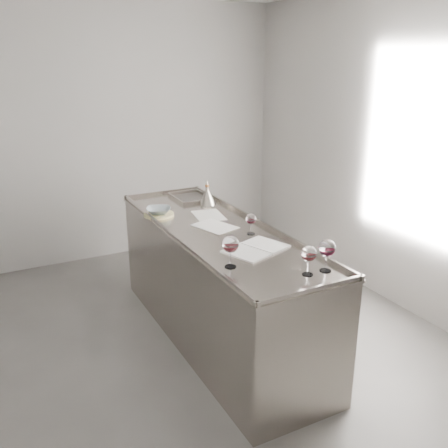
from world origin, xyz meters
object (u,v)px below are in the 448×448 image
notebook (256,249)px  wine_funnel (207,197)px  counter (218,285)px  wine_glass_middle (309,254)px  wine_glass_left (231,245)px  wine_glass_small (251,220)px  wine_glass_right (327,249)px  ceramic_bowl (159,210)px

notebook → wine_funnel: wine_funnel is taller
wine_funnel → counter: bearing=-109.1°
wine_glass_middle → wine_funnel: wine_funnel is taller
notebook → wine_funnel: bearing=61.5°
wine_glass_left → wine_glass_small: bearing=47.8°
wine_glass_middle → wine_glass_right: size_ratio=0.91×
wine_glass_left → wine_funnel: wine_funnel is taller
wine_glass_middle → wine_glass_small: bearing=85.5°
wine_glass_left → ceramic_bowl: size_ratio=1.05×
counter → ceramic_bowl: bearing=116.2°
wine_glass_left → counter: bearing=69.7°
counter → notebook: counter is taller
counter → wine_glass_middle: bearing=-82.9°
counter → wine_glass_small: 0.64m
wine_glass_right → wine_funnel: size_ratio=0.93×
wine_glass_middle → wine_funnel: bearing=86.1°
wine_glass_small → notebook: bearing=-114.1°
counter → notebook: 0.68m
wine_glass_left → wine_glass_right: 0.60m
wine_glass_left → notebook: (0.30, 0.18, -0.15)m
notebook → wine_funnel: 1.17m
notebook → wine_funnel: (0.18, 1.15, 0.06)m
wine_glass_middle → wine_glass_small: wine_glass_middle is taller
wine_glass_left → wine_glass_right: bearing=-33.4°
wine_glass_left → wine_funnel: bearing=70.3°
wine_glass_left → notebook: 0.38m
wine_glass_middle → notebook: (-0.07, 0.50, -0.13)m
wine_funnel → wine_glass_small: bearing=-93.2°
counter → wine_funnel: bearing=70.9°
ceramic_bowl → wine_funnel: wine_funnel is taller
wine_glass_left → wine_glass_right: (0.50, -0.33, -0.00)m
wine_glass_right → ceramic_bowl: size_ratio=1.04×
wine_glass_left → notebook: size_ratio=0.43×
wine_glass_right → ceramic_bowl: bearing=108.9°
ceramic_bowl → wine_funnel: (0.51, 0.11, 0.02)m
notebook → wine_funnel: size_ratio=2.19×
wine_glass_left → wine_glass_middle: wine_glass_left is taller
wine_glass_small → wine_glass_left: bearing=-132.2°
wine_glass_small → ceramic_bowl: size_ratio=0.79×
wine_glass_right → wine_funnel: (-0.02, 1.66, -0.08)m
wine_glass_left → notebook: wine_glass_left is taller
wine_glass_left → wine_glass_middle: bearing=-41.6°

